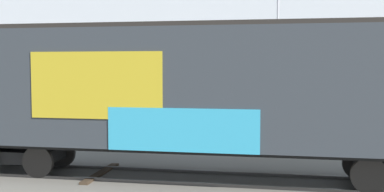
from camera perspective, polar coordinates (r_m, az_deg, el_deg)
ground_plane at (r=13.41m, az=-3.95°, el=-10.01°), size 260.00×260.00×0.00m
track at (r=13.24m, az=-1.34°, el=-10.00°), size 60.02×3.14×0.08m
freight_car at (r=12.79m, az=0.64°, el=0.84°), size 16.24×3.29×4.43m
flagpole at (r=25.42m, az=10.25°, el=9.21°), size 1.27×0.52×9.21m
hillside at (r=79.97m, az=9.23°, el=6.44°), size 150.25×38.85×18.79m
parked_car_black at (r=19.63m, az=-6.94°, el=-3.11°), size 4.87×2.18×1.72m
parked_car_tan at (r=18.82m, az=9.36°, el=-3.34°), size 4.40×2.06×1.70m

